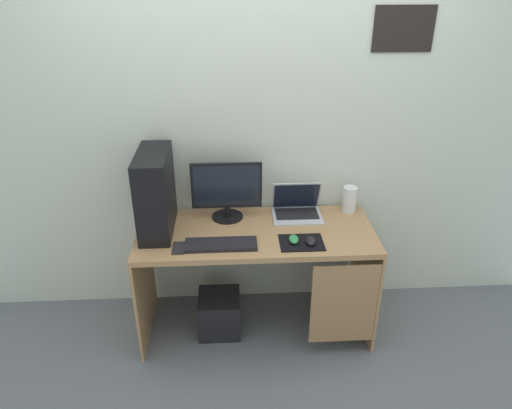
{
  "coord_description": "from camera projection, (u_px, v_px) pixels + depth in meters",
  "views": [
    {
      "loc": [
        -0.14,
        -2.53,
        2.19
      ],
      "look_at": [
        0.0,
        0.0,
        0.92
      ],
      "focal_mm": 33.18,
      "sensor_mm": 36.0,
      "label": 1
    }
  ],
  "objects": [
    {
      "name": "laptop",
      "position": [
        297.0,
        209.0,
        3.08
      ],
      "size": [
        0.32,
        0.24,
        0.23
      ],
      "color": "#B7BCC6",
      "rests_on": "desk"
    },
    {
      "name": "ground_plane",
      "position": [
        256.0,
        324.0,
        3.25
      ],
      "size": [
        8.0,
        8.0,
        0.0
      ],
      "primitive_type": "plane",
      "color": "slate"
    },
    {
      "name": "subwoofer",
      "position": [
        220.0,
        313.0,
        3.14
      ],
      "size": [
        0.27,
        0.27,
        0.27
      ],
      "primitive_type": "cube",
      "color": "black",
      "rests_on": "ground_plane"
    },
    {
      "name": "mouse_right",
      "position": [
        310.0,
        241.0,
        2.76
      ],
      "size": [
        0.06,
        0.1,
        0.03
      ],
      "primitive_type": "ellipsoid",
      "color": "black",
      "rests_on": "mousepad"
    },
    {
      "name": "pc_tower",
      "position": [
        155.0,
        193.0,
        2.82
      ],
      "size": [
        0.18,
        0.46,
        0.5
      ],
      "primitive_type": "cube",
      "color": "black",
      "rests_on": "desk"
    },
    {
      "name": "wall_back",
      "position": [
        253.0,
        125.0,
        2.98
      ],
      "size": [
        4.0,
        0.05,
        2.6
      ],
      "color": "beige",
      "rests_on": "ground_plane"
    },
    {
      "name": "desk",
      "position": [
        259.0,
        252.0,
        2.97
      ],
      "size": [
        1.46,
        0.63,
        0.74
      ],
      "color": "#A37A51",
      "rests_on": "ground_plane"
    },
    {
      "name": "mousepad",
      "position": [
        301.0,
        243.0,
        2.78
      ],
      "size": [
        0.26,
        0.2,
        0.0
      ],
      "primitive_type": "cube",
      "color": "black",
      "rests_on": "desk"
    },
    {
      "name": "keyboard",
      "position": [
        221.0,
        244.0,
        2.75
      ],
      "size": [
        0.42,
        0.14,
        0.02
      ],
      "primitive_type": "cube",
      "color": "black",
      "rests_on": "desk"
    },
    {
      "name": "cell_phone",
      "position": [
        179.0,
        248.0,
        2.72
      ],
      "size": [
        0.07,
        0.13,
        0.01
      ],
      "primitive_type": "cube",
      "color": "#232326",
      "rests_on": "desk"
    },
    {
      "name": "mouse_left",
      "position": [
        294.0,
        239.0,
        2.78
      ],
      "size": [
        0.06,
        0.1,
        0.03
      ],
      "primitive_type": "ellipsoid",
      "color": "#338C4C",
      "rests_on": "mousepad"
    },
    {
      "name": "monitor",
      "position": [
        227.0,
        191.0,
        2.98
      ],
      "size": [
        0.44,
        0.2,
        0.38
      ],
      "color": "black",
      "rests_on": "desk"
    },
    {
      "name": "speaker",
      "position": [
        350.0,
        199.0,
        3.11
      ],
      "size": [
        0.09,
        0.09,
        0.18
      ],
      "primitive_type": "cylinder",
      "color": "silver",
      "rests_on": "desk"
    }
  ]
}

